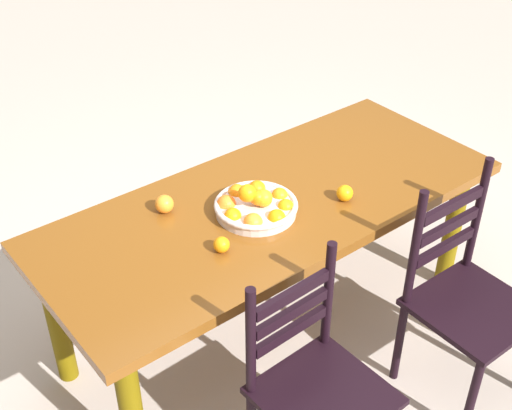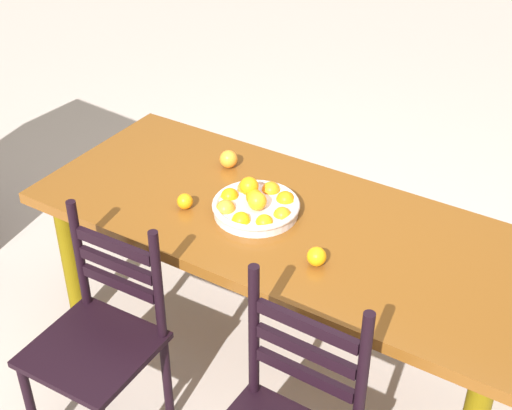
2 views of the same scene
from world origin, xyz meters
The scene contains 8 objects.
ground_plane centered at (0.00, 0.00, 0.00)m, with size 12.00×12.00×0.00m, color #AE9F95.
dining_table centered at (0.00, 0.00, 0.64)m, with size 2.03×0.85×0.73m.
chair_near_window centered at (0.37, 0.69, 0.46)m, with size 0.43×0.43×0.93m.
chair_by_cabinet centered at (-0.41, 0.73, 0.46)m, with size 0.44×0.44×0.99m.
fruit_bowl centered at (0.12, 0.03, 0.77)m, with size 0.34×0.34×0.15m.
orange_loose_0 centered at (-0.24, 0.19, 0.77)m, with size 0.07×0.07×0.07m, color orange.
orange_loose_1 centered at (0.40, -0.20, 0.77)m, with size 0.08×0.08×0.08m, color orange.
orange_loose_2 centered at (0.37, 0.15, 0.76)m, with size 0.06×0.06×0.06m, color orange.
Camera 1 is at (1.53, 1.83, 2.36)m, focal length 48.05 mm.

